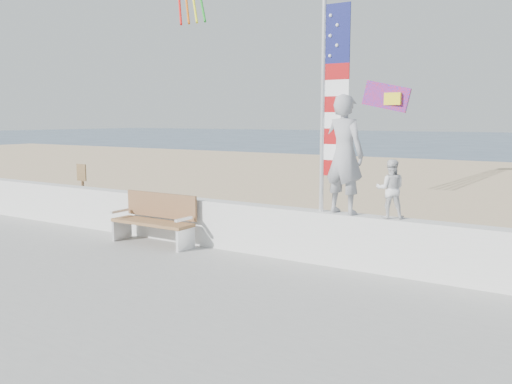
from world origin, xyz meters
TOP-DOWN VIEW (x-y plane):
  - ground at (0.00, 0.00)m, footprint 220.00×220.00m
  - sand at (0.00, 9.00)m, footprint 90.00×40.00m
  - seawall at (0.00, 2.00)m, footprint 30.00×0.35m
  - adult at (1.80, 2.00)m, footprint 0.80×0.60m
  - child at (2.60, 2.00)m, footprint 0.56×0.50m
  - bench at (-2.01, 1.55)m, footprint 1.80×0.57m
  - flag at (1.53, 2.00)m, footprint 0.50×0.08m
  - parafoil_kite at (1.74, 4.27)m, footprint 0.97×0.43m
  - sign at (-5.50, 2.67)m, footprint 0.32×0.07m

SIDE VIEW (x-z plane):
  - ground at x=0.00m, z-range 0.00..0.00m
  - sand at x=0.00m, z-range 0.00..0.08m
  - seawall at x=0.00m, z-range 0.18..1.08m
  - bench at x=-2.01m, z-range 0.19..1.19m
  - sign at x=-5.50m, z-range 0.21..1.67m
  - child at x=2.60m, z-range 1.08..2.02m
  - adult at x=1.80m, z-range 1.08..3.06m
  - flag at x=1.53m, z-range 1.24..4.74m
  - parafoil_kite at x=1.74m, z-range 2.76..3.41m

